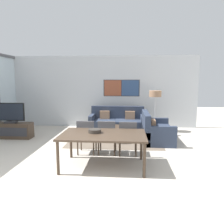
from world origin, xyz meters
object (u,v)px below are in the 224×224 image
(dining_table, at_px, (103,137))
(floor_lamp, at_px, (155,96))
(coffee_table, at_px, (115,130))
(fruit_bowl, at_px, (95,131))
(dining_chair_right, at_px, (128,136))
(dining_chair_centre, at_px, (107,135))
(tv_console, at_px, (11,130))
(sofa_side, at_px, (155,132))
(sofa_main, at_px, (117,123))
(dining_chair_left, at_px, (86,135))
(television, at_px, (10,113))

(dining_table, relative_size, floor_lamp, 1.21)
(coffee_table, xyz_separation_m, fruit_bowl, (-0.32, -2.02, 0.46))
(dining_table, xyz_separation_m, dining_chair_right, (0.52, 0.75, -0.18))
(dining_chair_centre, bearing_deg, tv_console, 157.71)
(sofa_side, height_order, coffee_table, sofa_side)
(sofa_main, bearing_deg, dining_chair_left, -103.59)
(coffee_table, relative_size, dining_table, 0.49)
(coffee_table, bearing_deg, dining_table, -93.23)
(dining_chair_left, bearing_deg, coffee_table, 64.21)
(dining_table, height_order, floor_lamp, floor_lamp)
(sofa_main, height_order, dining_chair_centre, sofa_main)
(coffee_table, distance_m, fruit_bowl, 2.10)
(sofa_main, xyz_separation_m, dining_chair_left, (-0.64, -2.64, 0.20))
(television, bearing_deg, coffee_table, -0.31)
(coffee_table, distance_m, dining_table, 2.14)
(sofa_side, height_order, dining_table, sofa_side)
(dining_table, bearing_deg, dining_chair_centre, 90.00)
(dining_table, distance_m, fruit_bowl, 0.24)
(sofa_main, bearing_deg, tv_console, -158.73)
(floor_lamp, bearing_deg, fruit_bowl, -116.73)
(coffee_table, bearing_deg, television, 179.69)
(tv_console, height_order, sofa_side, sofa_side)
(dining_chair_left, bearing_deg, fruit_bowl, -65.22)
(dining_chair_right, relative_size, fruit_bowl, 3.06)
(dining_chair_centre, height_order, dining_chair_right, same)
(dining_chair_left, height_order, dining_chair_right, same)
(sofa_main, relative_size, coffee_table, 2.26)
(sofa_side, xyz_separation_m, dining_chair_right, (-0.82, -1.37, 0.20))
(dining_table, distance_m, dining_chair_right, 0.93)
(dining_chair_centre, relative_size, floor_lamp, 0.58)
(television, relative_size, floor_lamp, 0.62)
(sofa_main, xyz_separation_m, floor_lamp, (1.36, -0.01, 1.01))
(sofa_main, bearing_deg, dining_chair_right, -81.48)
(floor_lamp, bearing_deg, dining_table, -113.43)
(dining_table, bearing_deg, sofa_main, 88.01)
(coffee_table, bearing_deg, floor_lamp, 43.90)
(tv_console, height_order, sofa_main, sofa_main)
(tv_console, relative_size, dining_table, 0.74)
(sofa_side, bearing_deg, coffee_table, 90.91)
(sofa_main, distance_m, dining_chair_centre, 2.64)
(sofa_side, bearing_deg, fruit_bowl, 143.07)
(sofa_main, relative_size, floor_lamp, 1.34)
(coffee_table, bearing_deg, fruit_bowl, -98.88)
(tv_console, relative_size, floor_lamp, 0.89)
(tv_console, relative_size, coffee_table, 1.51)
(dining_chair_left, bearing_deg, tv_console, 153.70)
(coffee_table, xyz_separation_m, dining_chair_right, (0.40, -1.35, 0.17))
(television, bearing_deg, dining_table, -33.34)
(coffee_table, bearing_deg, tv_console, 179.71)
(sofa_side, bearing_deg, dining_chair_centre, 134.76)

